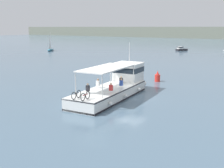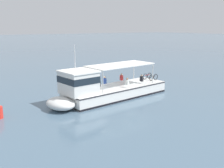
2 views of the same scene
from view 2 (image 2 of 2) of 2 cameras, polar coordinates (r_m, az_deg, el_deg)
name	(u,v)px [view 2 (image 2 of 2)]	position (r m, az deg, el deg)	size (l,w,h in m)	color
ground_plane	(92,97)	(26.09, -4.36, -2.81)	(400.00, 400.00, 0.00)	slate
ferry_main	(104,90)	(24.74, -1.79, -1.20)	(4.60, 13.02, 5.32)	white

